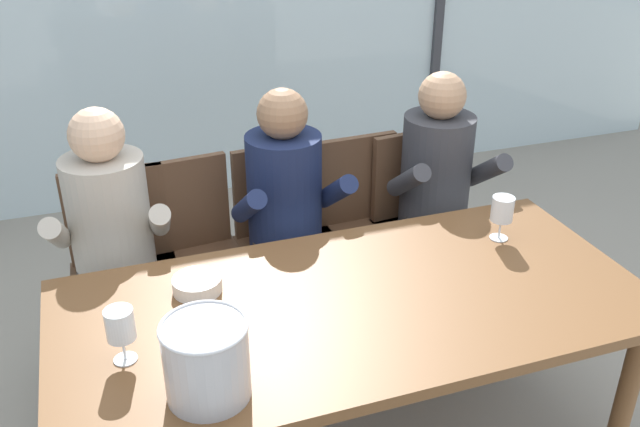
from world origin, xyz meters
TOP-DOWN VIEW (x-y plane):
  - ground at (0.00, 1.00)m, footprint 14.00×14.00m
  - dining_table at (0.00, 0.00)m, footprint 1.96×0.93m
  - chair_near_curtain at (-0.70, 0.88)m, footprint 0.45×0.45m
  - chair_left_of_center at (-0.41, 0.88)m, footprint 0.48×0.48m
  - chair_center at (0.03, 0.90)m, footprint 0.47×0.47m
  - chair_right_of_center at (0.39, 0.88)m, footprint 0.46×0.46m
  - chair_near_window_right at (0.69, 0.85)m, footprint 0.48×0.48m
  - person_beige_jumper at (-0.73, 0.73)m, footprint 0.48×0.62m
  - person_navy_polo at (0.00, 0.73)m, footprint 0.47×0.62m
  - person_charcoal_jacket at (0.72, 0.73)m, footprint 0.48×0.62m
  - ice_bucket_primary at (-0.54, -0.28)m, footprint 0.24×0.24m
  - tasting_bowl at (-0.48, 0.22)m, footprint 0.17×0.17m
  - wine_glass_by_left_taster at (-0.74, -0.06)m, footprint 0.08×0.08m
  - wine_glass_near_bucket at (0.67, 0.20)m, footprint 0.08×0.08m

SIDE VIEW (x-z plane):
  - ground at x=0.00m, z-range 0.00..0.00m
  - chair_near_curtain at x=-0.70m, z-range 0.08..0.98m
  - chair_left_of_center at x=-0.41m, z-range 0.08..0.98m
  - chair_center at x=0.03m, z-range 0.08..0.98m
  - chair_right_of_center at x=0.39m, z-range 0.08..0.98m
  - chair_near_window_right at x=0.69m, z-range 0.08..0.98m
  - dining_table at x=0.00m, z-range 0.29..1.03m
  - person_beige_jumper at x=-0.73m, z-range 0.09..1.31m
  - person_navy_polo at x=0.00m, z-range 0.09..1.31m
  - person_charcoal_jacket at x=0.72m, z-range 0.09..1.31m
  - tasting_bowl at x=-0.48m, z-range 0.74..0.79m
  - wine_glass_near_bucket at x=0.67m, z-range 0.77..0.94m
  - ice_bucket_primary at x=-0.54m, z-range 0.74..0.97m
  - wine_glass_by_left_taster at x=-0.74m, z-range 0.77..0.95m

